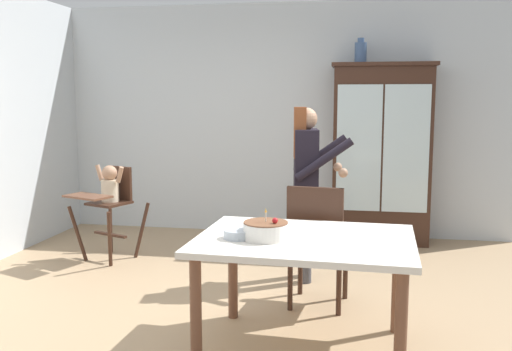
{
  "coord_description": "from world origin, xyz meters",
  "views": [
    {
      "loc": [
        0.88,
        -3.97,
        1.6
      ],
      "look_at": [
        0.04,
        0.7,
        0.95
      ],
      "focal_mm": 39.41,
      "sensor_mm": 36.0,
      "label": 1
    }
  ],
  "objects_px": {
    "china_cabinet": "(381,153)",
    "high_chair_with_toddler": "(109,195)",
    "dining_chair_far_side": "(317,238)",
    "birthday_cake": "(266,230)",
    "serving_bowl": "(238,234)",
    "ceramic_vase": "(361,52)",
    "adult_person": "(307,172)",
    "dining_table": "(305,252)"
  },
  "relations": [
    {
      "from": "china_cabinet",
      "to": "high_chair_with_toddler",
      "type": "distance_m",
      "value": 2.95
    },
    {
      "from": "high_chair_with_toddler",
      "to": "dining_chair_far_side",
      "type": "height_order",
      "value": "dining_chair_far_side"
    },
    {
      "from": "high_chair_with_toddler",
      "to": "birthday_cake",
      "type": "xyz_separation_m",
      "value": [
        1.87,
        -1.8,
        0.14
      ]
    },
    {
      "from": "serving_bowl",
      "to": "dining_chair_far_side",
      "type": "bearing_deg",
      "value": 62.31
    },
    {
      "from": "ceramic_vase",
      "to": "high_chair_with_toddler",
      "type": "height_order",
      "value": "ceramic_vase"
    },
    {
      "from": "adult_person",
      "to": "serving_bowl",
      "type": "relative_size",
      "value": 8.5
    },
    {
      "from": "dining_chair_far_side",
      "to": "adult_person",
      "type": "bearing_deg",
      "value": -72.05
    },
    {
      "from": "dining_table",
      "to": "high_chair_with_toddler",
      "type": "bearing_deg",
      "value": 140.74
    },
    {
      "from": "high_chair_with_toddler",
      "to": "serving_bowl",
      "type": "relative_size",
      "value": 5.28
    },
    {
      "from": "high_chair_with_toddler",
      "to": "ceramic_vase",
      "type": "bearing_deg",
      "value": 47.39
    },
    {
      "from": "china_cabinet",
      "to": "dining_table",
      "type": "relative_size",
      "value": 1.43
    },
    {
      "from": "birthday_cake",
      "to": "serving_bowl",
      "type": "height_order",
      "value": "birthday_cake"
    },
    {
      "from": "high_chair_with_toddler",
      "to": "serving_bowl",
      "type": "distance_m",
      "value": 2.49
    },
    {
      "from": "high_chair_with_toddler",
      "to": "birthday_cake",
      "type": "relative_size",
      "value": 3.39
    },
    {
      "from": "china_cabinet",
      "to": "birthday_cake",
      "type": "bearing_deg",
      "value": -105.17
    },
    {
      "from": "adult_person",
      "to": "birthday_cake",
      "type": "distance_m",
      "value": 1.52
    },
    {
      "from": "high_chair_with_toddler",
      "to": "adult_person",
      "type": "xyz_separation_m",
      "value": [
        1.98,
        -0.3,
        0.31
      ]
    },
    {
      "from": "dining_table",
      "to": "china_cabinet",
      "type": "bearing_deg",
      "value": 78.81
    },
    {
      "from": "ceramic_vase",
      "to": "serving_bowl",
      "type": "xyz_separation_m",
      "value": [
        -0.73,
        -3.02,
        -1.34
      ]
    },
    {
      "from": "china_cabinet",
      "to": "dining_chair_far_side",
      "type": "bearing_deg",
      "value": -104.15
    },
    {
      "from": "high_chair_with_toddler",
      "to": "dining_chair_far_side",
      "type": "xyz_separation_m",
      "value": [
        2.13,
        -0.99,
        -0.1
      ]
    },
    {
      "from": "birthday_cake",
      "to": "dining_table",
      "type": "bearing_deg",
      "value": 19.45
    },
    {
      "from": "ceramic_vase",
      "to": "high_chair_with_toddler",
      "type": "xyz_separation_m",
      "value": [
        -2.43,
        -1.2,
        -1.45
      ]
    },
    {
      "from": "high_chair_with_toddler",
      "to": "adult_person",
      "type": "relative_size",
      "value": 0.62
    },
    {
      "from": "serving_bowl",
      "to": "ceramic_vase",
      "type": "bearing_deg",
      "value": 76.36
    },
    {
      "from": "ceramic_vase",
      "to": "birthday_cake",
      "type": "height_order",
      "value": "ceramic_vase"
    },
    {
      "from": "dining_chair_far_side",
      "to": "china_cabinet",
      "type": "bearing_deg",
      "value": -97.9
    },
    {
      "from": "dining_table",
      "to": "adult_person",
      "type": "bearing_deg",
      "value": 94.78
    },
    {
      "from": "china_cabinet",
      "to": "serving_bowl",
      "type": "xyz_separation_m",
      "value": [
        -0.98,
        -3.01,
        -0.23
      ]
    },
    {
      "from": "china_cabinet",
      "to": "serving_bowl",
      "type": "distance_m",
      "value": 3.18
    },
    {
      "from": "ceramic_vase",
      "to": "adult_person",
      "type": "height_order",
      "value": "ceramic_vase"
    },
    {
      "from": "dining_chair_far_side",
      "to": "high_chair_with_toddler",
      "type": "bearing_deg",
      "value": -18.75
    },
    {
      "from": "china_cabinet",
      "to": "adult_person",
      "type": "relative_size",
      "value": 1.3
    },
    {
      "from": "birthday_cake",
      "to": "dining_chair_far_side",
      "type": "xyz_separation_m",
      "value": [
        0.26,
        0.81,
        -0.24
      ]
    },
    {
      "from": "dining_table",
      "to": "serving_bowl",
      "type": "distance_m",
      "value": 0.44
    },
    {
      "from": "dining_table",
      "to": "dining_chair_far_side",
      "type": "height_order",
      "value": "dining_chair_far_side"
    },
    {
      "from": "china_cabinet",
      "to": "dining_table",
      "type": "bearing_deg",
      "value": -101.19
    },
    {
      "from": "high_chair_with_toddler",
      "to": "adult_person",
      "type": "bearing_deg",
      "value": 12.66
    },
    {
      "from": "china_cabinet",
      "to": "high_chair_with_toddler",
      "type": "height_order",
      "value": "china_cabinet"
    },
    {
      "from": "ceramic_vase",
      "to": "adult_person",
      "type": "bearing_deg",
      "value": -106.51
    },
    {
      "from": "ceramic_vase",
      "to": "dining_chair_far_side",
      "type": "distance_m",
      "value": 2.7
    },
    {
      "from": "birthday_cake",
      "to": "high_chair_with_toddler",
      "type": "bearing_deg",
      "value": 136.02
    }
  ]
}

